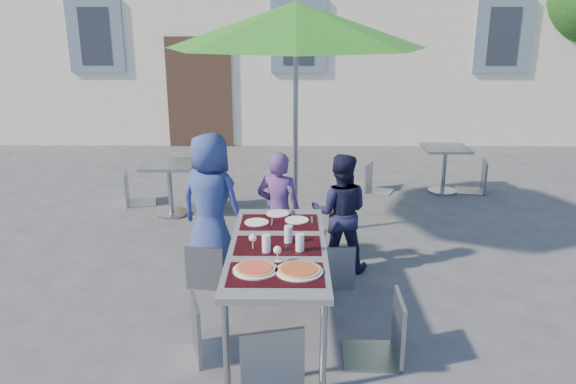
{
  "coord_description": "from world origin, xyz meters",
  "views": [
    {
      "loc": [
        -0.1,
        -3.93,
        2.55
      ],
      "look_at": [
        -0.15,
        1.25,
        0.93
      ],
      "focal_mm": 35.0,
      "sensor_mm": 36.0,
      "label": 1
    }
  ],
  "objects_px": {
    "pizza_near_right": "(299,270)",
    "chair_5": "(276,331)",
    "child_1": "(279,211)",
    "cafe_table_0": "(170,180)",
    "chair_3": "(207,292)",
    "patio_umbrella": "(296,26)",
    "dining_table": "(278,252)",
    "bg_chair_l_1": "(375,160)",
    "bg_chair_r_0": "(212,168)",
    "chair_0": "(206,240)",
    "pizza_near_left": "(255,269)",
    "chair_2": "(335,240)",
    "bg_chair_r_1": "(479,157)",
    "chair_4": "(387,291)",
    "child_0": "(211,203)",
    "bg_chair_l_0": "(132,168)",
    "chair_1": "(293,225)",
    "cafe_table_1": "(445,163)",
    "child_2": "(340,213)"
  },
  "relations": [
    {
      "from": "pizza_near_right",
      "to": "chair_5",
      "type": "height_order",
      "value": "chair_5"
    },
    {
      "from": "child_1",
      "to": "cafe_table_0",
      "type": "distance_m",
      "value": 2.25
    },
    {
      "from": "chair_3",
      "to": "patio_umbrella",
      "type": "height_order",
      "value": "patio_umbrella"
    },
    {
      "from": "dining_table",
      "to": "bg_chair_l_1",
      "type": "bearing_deg",
      "value": 70.91
    },
    {
      "from": "bg_chair_r_0",
      "to": "chair_5",
      "type": "bearing_deg",
      "value": -76.56
    },
    {
      "from": "chair_0",
      "to": "child_1",
      "type": "bearing_deg",
      "value": 32.04
    },
    {
      "from": "pizza_near_left",
      "to": "chair_0",
      "type": "bearing_deg",
      "value": 114.38
    },
    {
      "from": "chair_2",
      "to": "bg_chair_r_1",
      "type": "relative_size",
      "value": 0.92
    },
    {
      "from": "cafe_table_0",
      "to": "bg_chair_r_0",
      "type": "height_order",
      "value": "bg_chair_r_0"
    },
    {
      "from": "pizza_near_left",
      "to": "pizza_near_right",
      "type": "xyz_separation_m",
      "value": [
        0.32,
        -0.02,
        0.0
      ]
    },
    {
      "from": "chair_4",
      "to": "child_0",
      "type": "bearing_deg",
      "value": 133.74
    },
    {
      "from": "child_1",
      "to": "chair_2",
      "type": "xyz_separation_m",
      "value": [
        0.56,
        -0.43,
        -0.14
      ]
    },
    {
      "from": "bg_chair_l_0",
      "to": "bg_chair_r_0",
      "type": "relative_size",
      "value": 0.91
    },
    {
      "from": "pizza_near_left",
      "to": "child_0",
      "type": "distance_m",
      "value": 1.76
    },
    {
      "from": "bg_chair_r_0",
      "to": "bg_chair_r_1",
      "type": "bearing_deg",
      "value": 11.8
    },
    {
      "from": "chair_0",
      "to": "bg_chair_l_0",
      "type": "height_order",
      "value": "bg_chair_l_0"
    },
    {
      "from": "chair_1",
      "to": "bg_chair_l_1",
      "type": "bearing_deg",
      "value": 66.49
    },
    {
      "from": "child_1",
      "to": "chair_4",
      "type": "xyz_separation_m",
      "value": [
        0.86,
        -1.65,
        -0.06
      ]
    },
    {
      "from": "child_1",
      "to": "chair_0",
      "type": "xyz_separation_m",
      "value": [
        -0.7,
        -0.44,
        -0.14
      ]
    },
    {
      "from": "chair_4",
      "to": "cafe_table_1",
      "type": "relative_size",
      "value": 1.39
    },
    {
      "from": "patio_umbrella",
      "to": "bg_chair_l_1",
      "type": "relative_size",
      "value": 3.46
    },
    {
      "from": "chair_2",
      "to": "bg_chair_r_0",
      "type": "height_order",
      "value": "bg_chair_r_0"
    },
    {
      "from": "chair_5",
      "to": "cafe_table_0",
      "type": "relative_size",
      "value": 1.41
    },
    {
      "from": "dining_table",
      "to": "chair_0",
      "type": "bearing_deg",
      "value": 133.33
    },
    {
      "from": "child_1",
      "to": "chair_3",
      "type": "relative_size",
      "value": 1.36
    },
    {
      "from": "chair_4",
      "to": "cafe_table_1",
      "type": "height_order",
      "value": "chair_4"
    },
    {
      "from": "child_2",
      "to": "chair_1",
      "type": "bearing_deg",
      "value": 17.26
    },
    {
      "from": "chair_2",
      "to": "chair_3",
      "type": "bearing_deg",
      "value": -131.54
    },
    {
      "from": "child_0",
      "to": "chair_1",
      "type": "bearing_deg",
      "value": -161.02
    },
    {
      "from": "child_0",
      "to": "cafe_table_1",
      "type": "bearing_deg",
      "value": -113.91
    },
    {
      "from": "pizza_near_left",
      "to": "bg_chair_r_0",
      "type": "xyz_separation_m",
      "value": [
        -0.84,
        3.62,
        -0.19
      ]
    },
    {
      "from": "cafe_table_1",
      "to": "dining_table",
      "type": "bearing_deg",
      "value": -121.54
    },
    {
      "from": "child_0",
      "to": "cafe_table_1",
      "type": "relative_size",
      "value": 2.07
    },
    {
      "from": "dining_table",
      "to": "bg_chair_r_1",
      "type": "distance_m",
      "value": 4.92
    },
    {
      "from": "chair_1",
      "to": "bg_chair_r_1",
      "type": "bearing_deg",
      "value": 45.54
    },
    {
      "from": "chair_2",
      "to": "pizza_near_left",
      "type": "bearing_deg",
      "value": -118.55
    },
    {
      "from": "pizza_near_left",
      "to": "bg_chair_l_1",
      "type": "distance_m",
      "value": 4.71
    },
    {
      "from": "child_1",
      "to": "patio_umbrella",
      "type": "distance_m",
      "value": 2.06
    },
    {
      "from": "chair_0",
      "to": "chair_5",
      "type": "bearing_deg",
      "value": -68.14
    },
    {
      "from": "child_0",
      "to": "patio_umbrella",
      "type": "height_order",
      "value": "patio_umbrella"
    },
    {
      "from": "patio_umbrella",
      "to": "cafe_table_0",
      "type": "xyz_separation_m",
      "value": [
        -1.67,
        0.72,
        -1.98
      ]
    },
    {
      "from": "bg_chair_l_0",
      "to": "chair_2",
      "type": "bearing_deg",
      "value": -43.62
    },
    {
      "from": "patio_umbrella",
      "to": "cafe_table_1",
      "type": "xyz_separation_m",
      "value": [
        2.25,
        1.77,
        -1.99
      ]
    },
    {
      "from": "child_1",
      "to": "cafe_table_1",
      "type": "xyz_separation_m",
      "value": [
        2.43,
        2.72,
        -0.17
      ]
    },
    {
      "from": "pizza_near_right",
      "to": "chair_0",
      "type": "xyz_separation_m",
      "value": [
        -0.89,
        1.27,
        -0.28
      ]
    },
    {
      "from": "bg_chair_l_0",
      "to": "bg_chair_r_1",
      "type": "height_order",
      "value": "bg_chair_r_1"
    },
    {
      "from": "chair_4",
      "to": "bg_chair_l_1",
      "type": "height_order",
      "value": "chair_4"
    },
    {
      "from": "pizza_near_left",
      "to": "bg_chair_l_1",
      "type": "relative_size",
      "value": 0.4
    },
    {
      "from": "pizza_near_right",
      "to": "chair_1",
      "type": "distance_m",
      "value": 1.62
    },
    {
      "from": "chair_1",
      "to": "cafe_table_1",
      "type": "height_order",
      "value": "chair_1"
    }
  ]
}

